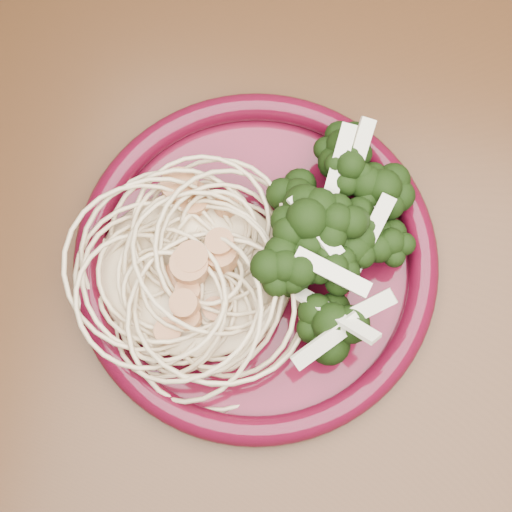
{
  "coord_description": "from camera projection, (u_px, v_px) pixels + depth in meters",
  "views": [
    {
      "loc": [
        0.0,
        -0.14,
        1.28
      ],
      "look_at": [
        -0.03,
        0.0,
        0.77
      ],
      "focal_mm": 50.0,
      "sensor_mm": 36.0,
      "label": 1
    }
  ],
  "objects": [
    {
      "name": "dining_table",
      "position": [
        284.0,
        302.0,
        0.64
      ],
      "size": [
        1.2,
        0.8,
        0.75
      ],
      "color": "#472814",
      "rests_on": "ground"
    },
    {
      "name": "onion_garnish",
      "position": [
        339.0,
        219.0,
        0.49
      ],
      "size": [
        0.11,
        0.12,
        0.06
      ],
      "primitive_type": null,
      "rotation": [
        0.0,
        0.0,
        0.42
      ],
      "color": "beige",
      "rests_on": "broccoli_pile"
    },
    {
      "name": "spaghetti_pile",
      "position": [
        193.0,
        268.0,
        0.52
      ],
      "size": [
        0.19,
        0.18,
        0.03
      ],
      "primitive_type": "ellipsoid",
      "rotation": [
        0.0,
        0.0,
        0.42
      ],
      "color": "beige",
      "rests_on": "dinner_plate"
    },
    {
      "name": "dinner_plate",
      "position": [
        256.0,
        260.0,
        0.54
      ],
      "size": [
        0.36,
        0.36,
        0.02
      ],
      "rotation": [
        0.0,
        0.0,
        0.42
      ],
      "color": "#500A1D",
      "rests_on": "dining_table"
    },
    {
      "name": "broccoli_pile",
      "position": [
        333.0,
        234.0,
        0.52
      ],
      "size": [
        0.16,
        0.19,
        0.06
      ],
      "primitive_type": "ellipsoid",
      "rotation": [
        0.0,
        0.0,
        0.42
      ],
      "color": "black",
      "rests_on": "dinner_plate"
    },
    {
      "name": "scallop_cluster",
      "position": [
        188.0,
        254.0,
        0.49
      ],
      "size": [
        0.17,
        0.17,
        0.04
      ],
      "primitive_type": null,
      "rotation": [
        0.0,
        0.0,
        0.42
      ],
      "color": "tan",
      "rests_on": "spaghetti_pile"
    }
  ]
}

